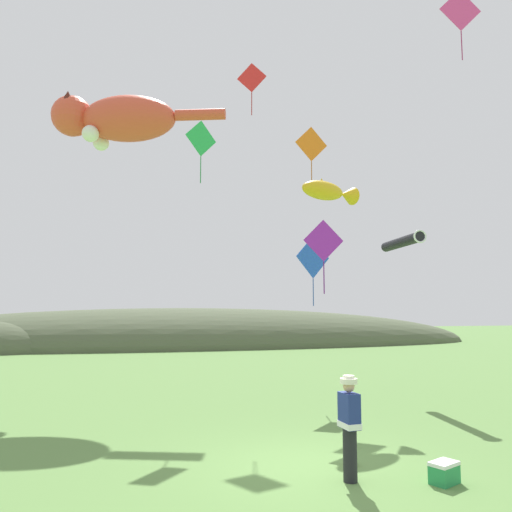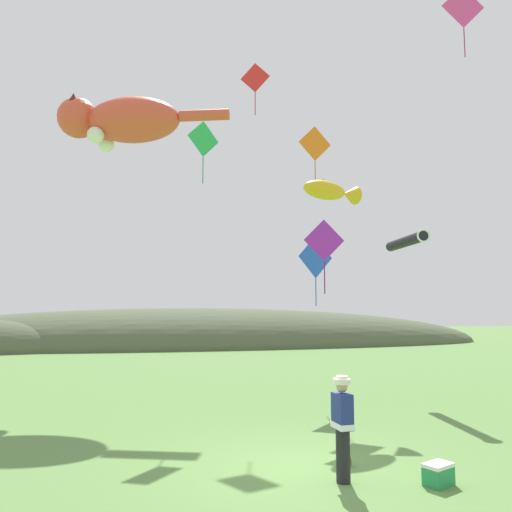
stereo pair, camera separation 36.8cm
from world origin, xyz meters
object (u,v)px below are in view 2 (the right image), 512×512
object	(u,v)px
kite_spool	(346,460)
kite_diamond_orange	(315,144)
kite_diamond_red	(255,78)
kite_diamond_pink	(463,7)
festival_attendant	(343,425)
kite_diamond_blue	(316,258)
kite_diamond_violet	(324,241)
kite_diamond_green	(203,139)
kite_giant_cat	(121,121)
kite_tube_streamer	(406,241)
picnic_cooler	(438,474)
kite_fish_windsock	(330,191)

from	to	relation	value
kite_spool	kite_diamond_orange	world-z (taller)	kite_diamond_orange
kite_diamond_orange	kite_diamond_red	bearing A→B (deg)	163.47
kite_diamond_pink	festival_attendant	bearing A→B (deg)	-144.43
kite_diamond_orange	kite_diamond_blue	bearing A→B (deg)	-109.43
kite_diamond_red	kite_diamond_violet	world-z (taller)	kite_diamond_red
kite_spool	kite_diamond_blue	bearing A→B (deg)	75.85
kite_diamond_blue	kite_diamond_green	world-z (taller)	kite_diamond_green
kite_giant_cat	kite_tube_streamer	size ratio (longest dim) A/B	2.27
kite_diamond_green	picnic_cooler	bearing A→B (deg)	-68.70
kite_diamond_red	kite_diamond_violet	xyz separation A→B (m)	(1.00, -4.69, -6.82)
kite_diamond_blue	kite_diamond_violet	bearing A→B (deg)	-103.12
kite_spool	kite_fish_windsock	distance (m)	8.56
kite_diamond_violet	kite_giant_cat	bearing A→B (deg)	132.00
kite_diamond_red	kite_giant_cat	bearing A→B (deg)	158.50
kite_tube_streamer	kite_diamond_violet	xyz separation A→B (m)	(-3.85, -2.49, -0.41)
picnic_cooler	kite_diamond_red	world-z (taller)	kite_diamond_red
kite_tube_streamer	kite_diamond_pink	world-z (taller)	kite_diamond_pink
kite_tube_streamer	kite_diamond_green	distance (m)	7.70
picnic_cooler	kite_diamond_red	size ratio (longest dim) A/B	0.28
kite_spool	kite_diamond_red	size ratio (longest dim) A/B	0.11
kite_giant_cat	kite_fish_windsock	world-z (taller)	kite_giant_cat
kite_diamond_green	kite_spool	bearing A→B (deg)	-73.49
kite_diamond_orange	kite_spool	bearing A→B (deg)	-105.20
kite_diamond_red	kite_tube_streamer	bearing A→B (deg)	-24.42
kite_giant_cat	kite_diamond_orange	world-z (taller)	kite_giant_cat
kite_giant_cat	kite_fish_windsock	bearing A→B (deg)	-38.23
kite_diamond_red	kite_diamond_blue	world-z (taller)	kite_diamond_red
kite_spool	kite_diamond_orange	xyz separation A→B (m)	(2.18, 8.04, 8.86)
kite_diamond_green	kite_fish_windsock	bearing A→B (deg)	-22.44
kite_diamond_violet	kite_tube_streamer	bearing A→B (deg)	32.90
festival_attendant	kite_diamond_green	distance (m)	10.92
kite_diamond_blue	kite_giant_cat	bearing A→B (deg)	147.67
kite_diamond_red	kite_diamond_blue	xyz separation A→B (m)	(1.58, -2.19, -7.03)
picnic_cooler	kite_giant_cat	bearing A→B (deg)	117.07
kite_fish_windsock	kite_diamond_orange	world-z (taller)	kite_diamond_orange
kite_tube_streamer	kite_diamond_orange	size ratio (longest dim) A/B	1.32
picnic_cooler	kite_fish_windsock	xyz separation A→B (m)	(0.63, 6.61, 6.37)
kite_diamond_blue	kite_diamond_green	distance (m)	5.39
kite_diamond_violet	kite_diamond_pink	distance (m)	8.01
kite_giant_cat	kite_tube_streamer	xyz separation A→B (m)	(9.84, -4.17, -5.09)
festival_attendant	kite_spool	world-z (taller)	festival_attendant
kite_diamond_blue	kite_diamond_pink	xyz separation A→B (m)	(3.46, -3.38, 7.07)
kite_tube_streamer	kite_diamond_blue	size ratio (longest dim) A/B	1.28
kite_diamond_orange	kite_diamond_blue	world-z (taller)	kite_diamond_orange
kite_fish_windsock	kite_diamond_violet	xyz separation A→B (m)	(-0.71, -1.37, -1.77)
festival_attendant	kite_diamond_blue	bearing A→B (deg)	74.67
kite_diamond_violet	kite_diamond_red	bearing A→B (deg)	102.02
kite_diamond_violet	kite_diamond_pink	size ratio (longest dim) A/B	0.95
picnic_cooler	kite_diamond_pink	bearing A→B (deg)	47.76
kite_tube_streamer	kite_diamond_pink	distance (m)	7.28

